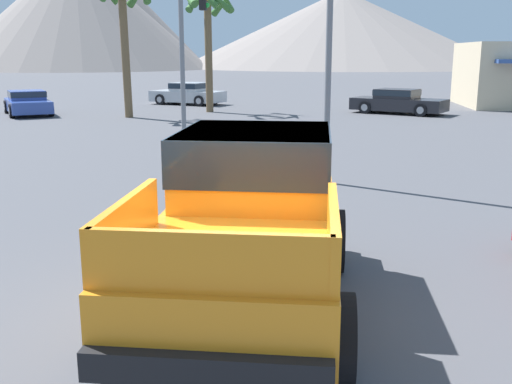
# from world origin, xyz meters

# --- Properties ---
(ground_plane) EXTENTS (320.00, 320.00, 0.00)m
(ground_plane) POSITION_xyz_m (0.00, 0.00, 0.00)
(ground_plane) COLOR #4C4C51
(orange_pickup_truck) EXTENTS (2.30, 4.91, 1.96)m
(orange_pickup_truck) POSITION_xyz_m (0.15, 0.46, 1.11)
(orange_pickup_truck) COLOR orange
(orange_pickup_truck) RESTS_ON ground_plane
(parked_car_silver) EXTENTS (4.52, 3.07, 1.25)m
(parked_car_silver) POSITION_xyz_m (-6.68, 27.96, 0.63)
(parked_car_silver) COLOR #B7BABF
(parked_car_silver) RESTS_ON ground_plane
(parked_car_dark) EXTENTS (4.78, 3.59, 1.19)m
(parked_car_dark) POSITION_xyz_m (4.68, 23.74, 0.60)
(parked_car_dark) COLOR #232328
(parked_car_dark) RESTS_ON ground_plane
(parked_car_blue) EXTENTS (3.68, 4.33, 1.15)m
(parked_car_blue) POSITION_xyz_m (-13.02, 21.29, 0.59)
(parked_car_blue) COLOR #334C9E
(parked_car_blue) RESTS_ON ground_plane
(traffic_light_main) EXTENTS (0.38, 4.34, 5.67)m
(traffic_light_main) POSITION_xyz_m (-3.59, 15.05, 4.00)
(traffic_light_main) COLOR slate
(traffic_light_main) RESTS_ON ground_plane
(palm_tree_short) EXTENTS (2.77, 2.75, 6.24)m
(palm_tree_short) POSITION_xyz_m (-7.81, 20.56, 4.73)
(palm_tree_short) COLOR brown
(palm_tree_short) RESTS_ON ground_plane
(palm_tree_leaning) EXTENTS (3.16, 3.12, 6.11)m
(palm_tree_leaning) POSITION_xyz_m (-4.59, 23.58, 4.63)
(palm_tree_leaning) COLOR brown
(palm_tree_leaning) RESTS_ON ground_plane
(distant_mountain_range) EXTENTS (167.49, 79.37, 21.47)m
(distant_mountain_range) POSITION_xyz_m (19.99, 117.64, 9.73)
(distant_mountain_range) COLOR gray
(distant_mountain_range) RESTS_ON ground_plane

